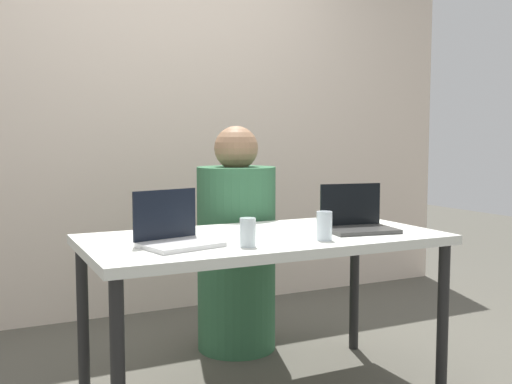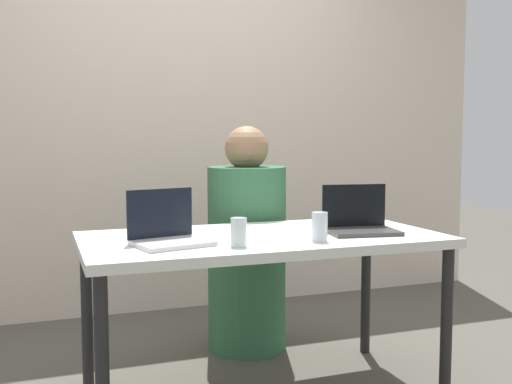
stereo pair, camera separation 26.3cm
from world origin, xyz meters
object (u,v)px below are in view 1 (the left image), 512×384
at_px(water_glass_right, 324,228).
at_px(water_glass_left, 248,234).
at_px(laptop_front_right, 357,221).
at_px(person_at_center, 236,251).
at_px(laptop_front_left, 175,234).

height_order(water_glass_right, water_glass_left, water_glass_right).
bearing_deg(laptop_front_right, person_at_center, 120.36).
xyz_separation_m(person_at_center, water_glass_left, (-0.33, -0.85, 0.24)).
height_order(laptop_front_left, water_glass_right, laptop_front_left).
distance_m(person_at_center, laptop_front_left, 0.94).
distance_m(laptop_front_right, water_glass_left, 0.63).
bearing_deg(water_glass_left, laptop_front_left, 149.75).
bearing_deg(water_glass_right, person_at_center, 91.09).
relative_size(laptop_front_right, water_glass_right, 2.75).
bearing_deg(water_glass_right, laptop_front_right, 28.68).
xyz_separation_m(laptop_front_left, water_glass_left, (0.25, -0.14, 0.00)).
relative_size(person_at_center, water_glass_left, 10.78).
xyz_separation_m(laptop_front_left, water_glass_right, (0.59, -0.14, 0.00)).
xyz_separation_m(laptop_front_right, laptop_front_left, (-0.86, -0.00, 0.00)).
xyz_separation_m(laptop_front_right, water_glass_left, (-0.61, -0.14, 0.00)).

